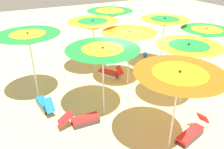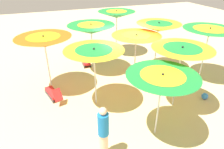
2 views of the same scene
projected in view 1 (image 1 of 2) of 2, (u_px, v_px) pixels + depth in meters
name	position (u px, v px, depth m)	size (l,w,h in m)	color
ground	(128.00, 88.00, 9.25)	(35.43, 35.43, 0.04)	beige
beach_umbrella_0	(179.00, 80.00, 5.40)	(2.18, 2.18, 2.36)	silver
beach_umbrella_1	(188.00, 50.00, 7.33)	(2.09, 2.09, 2.27)	silver
beach_umbrella_2	(206.00, 33.00, 9.29)	(2.03, 2.03, 2.16)	silver
beach_umbrella_3	(103.00, 55.00, 6.71)	(2.19, 2.19, 2.39)	silver
beach_umbrella_4	(129.00, 36.00, 8.60)	(2.06, 2.06, 2.26)	silver
beach_umbrella_5	(164.00, 23.00, 9.88)	(2.05, 2.05, 2.39)	silver
beach_umbrella_6	(29.00, 39.00, 7.49)	(2.10, 2.10, 2.53)	silver
beach_umbrella_7	(93.00, 25.00, 9.45)	(2.09, 2.09, 2.42)	silver
beach_umbrella_8	(110.00, 14.00, 11.30)	(2.28, 2.28, 2.41)	silver
lounger_0	(192.00, 132.00, 6.59)	(1.32, 0.64, 0.63)	#333338
lounger_1	(110.00, 72.00, 10.00)	(0.87, 1.13, 0.60)	silver
lounger_2	(45.00, 104.00, 7.83)	(0.46, 1.25, 0.66)	olive
lounger_3	(82.00, 119.00, 7.11)	(1.29, 0.41, 0.57)	#333338
beach_ball	(145.00, 55.00, 11.99)	(0.26, 0.26, 0.26)	#337FE5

